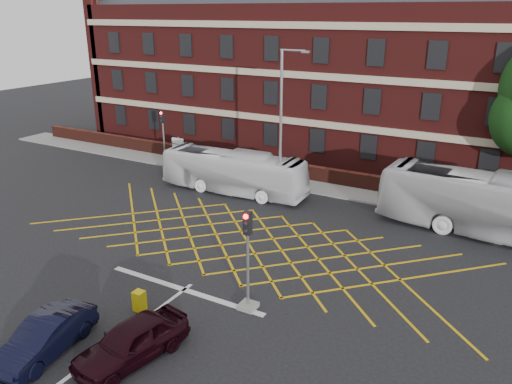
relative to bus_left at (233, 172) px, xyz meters
The scene contains 16 objects.
ground 9.60m from the bus_left, 60.16° to the right, with size 120.00×120.00×0.00m, color black.
victorian_building 15.98m from the bus_left, 70.14° to the left, with size 51.00×12.17×20.40m.
boundary_wall 6.76m from the bus_left, 45.24° to the left, with size 56.00×0.50×1.10m, color #451912.
far_pavement 6.19m from the bus_left, 38.54° to the left, with size 60.00×3.00×0.12m, color slate.
box_junction_hatching 7.95m from the bus_left, 52.86° to the right, with size 11.50×0.12×0.02m, color #CC990C.
stop_line 12.73m from the bus_left, 68.07° to the right, with size 8.00×0.30×0.02m, color silver.
centre_line 18.89m from the bus_left, 75.48° to the right, with size 0.15×14.00×0.02m, color silver.
bus_left is the anchor object (origin of this frame).
bus_right 15.94m from the bus_left, ahead, with size 2.89×12.35×3.44m, color silver.
car_navy 17.85m from the bus_left, 80.05° to the right, with size 1.43×4.09×1.35m, color black.
car_maroon 17.36m from the bus_left, 69.91° to the right, with size 1.71×4.25×1.45m, color black.
traffic_light_near 14.02m from the bus_left, 55.81° to the right, with size 0.70×0.70×4.27m.
traffic_light_far 8.60m from the bus_left, 161.04° to the left, with size 0.70×0.70×4.27m.
street_lamp 3.86m from the bus_left, ahead, with size 2.25×1.00×9.38m.
direction_signs 7.93m from the bus_left, 155.03° to the left, with size 1.10×0.16×2.20m.
utility_cabinet 14.50m from the bus_left, 73.50° to the right, with size 0.44×0.41×0.86m, color gold.
Camera 1 is at (12.06, -18.51, 11.46)m, focal length 35.00 mm.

